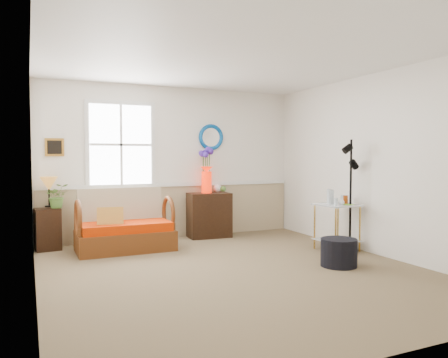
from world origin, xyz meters
name	(u,v)px	position (x,y,z in m)	size (l,w,h in m)	color
floor	(236,271)	(0.00, 0.00, 0.00)	(4.50, 5.00, 0.01)	brown
ceiling	(236,57)	(0.00, 0.00, 2.60)	(4.50, 5.00, 0.01)	white
walls	(236,165)	(0.00, 0.00, 1.30)	(4.51, 5.01, 2.60)	white
wainscot	(174,211)	(0.00, 2.48, 0.45)	(4.46, 0.02, 0.90)	tan
chair_rail	(174,185)	(0.00, 2.47, 0.92)	(4.46, 0.04, 0.06)	silver
window	(121,145)	(-0.90, 2.47, 1.60)	(1.14, 0.06, 1.44)	white
picture	(54,147)	(-1.92, 2.48, 1.55)	(0.28, 0.03, 0.28)	#B97E2C
mirror	(211,137)	(0.70, 2.48, 1.75)	(0.47, 0.47, 0.07)	#005DA6
loveseat	(125,220)	(-0.99, 1.76, 0.46)	(1.40, 0.79, 0.91)	#62290C
throw_pillow	(110,220)	(-1.23, 1.64, 0.49)	(0.37, 0.09, 0.37)	#BE6D25
lamp_stand	(48,229)	(-2.05, 2.28, 0.31)	(0.35, 0.35, 0.63)	black
table_lamp	(49,192)	(-2.02, 2.32, 0.87)	(0.26, 0.26, 0.47)	#BF792B
potted_plant	(57,199)	(-1.91, 2.26, 0.77)	(0.33, 0.37, 0.29)	#4D7A30
cabinet	(209,215)	(0.57, 2.26, 0.39)	(0.72, 0.46, 0.77)	black
flower_vase	(207,171)	(0.54, 2.30, 1.16)	(0.23, 0.23, 0.77)	#F71F04
side_table	(337,227)	(1.91, 0.46, 0.35)	(0.55, 0.55, 0.70)	gold
tabletop_items	(339,197)	(1.94, 0.47, 0.81)	(0.37, 0.37, 0.22)	silver
floor_lamp	(350,196)	(2.04, 0.32, 0.83)	(0.24, 0.24, 1.66)	black
ottoman	(339,252)	(1.32, -0.32, 0.18)	(0.46, 0.46, 0.36)	black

